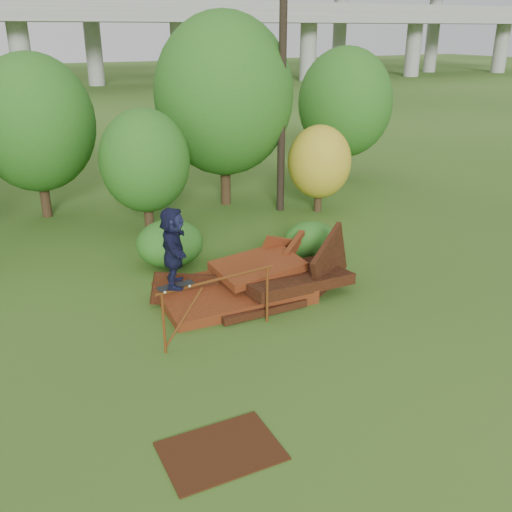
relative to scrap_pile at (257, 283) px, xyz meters
name	(u,v)px	position (x,y,z in m)	size (l,w,h in m)	color
ground	(328,347)	(0.23, -3.08, -0.34)	(240.00, 240.00, 0.00)	#2D5116
scrap_pile	(257,283)	(0.00, 0.00, 0.00)	(5.70, 2.59, 2.17)	#4A230D
grind_rail	(218,293)	(-1.77, -1.56, 0.76)	(2.94, 0.37, 1.46)	#61340F
skateboard	(175,286)	(-2.77, -1.67, 1.18)	(0.81, 0.29, 0.08)	black
skater	(173,247)	(-2.77, -1.67, 2.05)	(1.59, 0.50, 1.71)	#151735
flat_plate	(221,451)	(-3.25, -5.12, -0.33)	(1.93, 1.38, 0.03)	#381B0C
tree_1	(35,123)	(-3.99, 9.66, 3.11)	(4.24, 4.24, 5.89)	black
tree_2	(145,161)	(-1.06, 6.19, 2.15)	(3.00, 3.00, 4.22)	black
tree_3	(224,95)	(2.69, 8.16, 3.91)	(5.24, 5.24, 7.27)	black
tree_4	(319,162)	(5.47, 5.68, 1.57)	(2.39, 2.39, 3.30)	black
tree_5	(345,103)	(9.19, 9.50, 3.15)	(4.21, 4.21, 5.92)	black
shrub_left	(170,243)	(-1.37, 3.01, 0.35)	(1.99, 1.84, 1.38)	#1B4E14
shrub_right	(310,241)	(2.58, 1.55, 0.24)	(1.66, 1.52, 1.18)	#1B4E14
utility_pole	(283,57)	(4.25, 6.45, 5.30)	(1.40, 0.28, 11.14)	black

